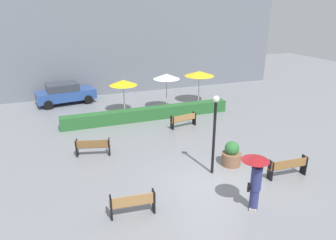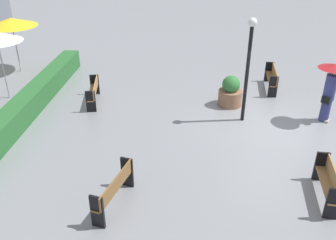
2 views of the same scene
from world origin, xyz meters
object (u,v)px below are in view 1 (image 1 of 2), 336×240
parked_car (65,93)px  patio_umbrella_yellow (123,83)px  pedestrian_with_umbrella (255,176)px  lamp_post (215,127)px  bench_near_left (133,203)px  bench_near_right (288,166)px  bench_back_row (184,120)px  patio_umbrella_yellow_far (199,74)px  bench_far_left (93,146)px  patio_umbrella_white (166,76)px  planter_pot (231,155)px

parked_car → patio_umbrella_yellow: bearing=-45.0°
pedestrian_with_umbrella → lamp_post: bearing=93.0°
bench_near_left → pedestrian_with_umbrella: (4.13, -1.11, 0.85)m
bench_near_left → bench_near_right: 6.83m
pedestrian_with_umbrella → bench_back_row: bearing=84.3°
bench_near_right → pedestrian_with_umbrella: 3.12m
bench_back_row → pedestrian_with_umbrella: bearing=-95.7°
parked_car → patio_umbrella_yellow_far: bearing=-19.3°
lamp_post → patio_umbrella_yellow_far: lamp_post is taller
bench_back_row → parked_car: (-6.42, 7.57, 0.33)m
bench_back_row → lamp_post: size_ratio=0.49×
pedestrian_with_umbrella → lamp_post: (-0.15, 2.77, 0.83)m
lamp_post → bench_far_left: bearing=143.3°
bench_far_left → lamp_post: 6.05m
lamp_post → patio_umbrella_yellow: lamp_post is taller
bench_near_left → patio_umbrella_yellow: size_ratio=0.71×
bench_near_left → bench_far_left: bench_far_left is taller
patio_umbrella_yellow_far → parked_car: 10.12m
parked_car → patio_umbrella_white: bearing=-32.2°
bench_back_row → bench_near_left: bench_near_left is taller
bench_far_left → bench_near_right: bearing=-33.2°
pedestrian_with_umbrella → patio_umbrella_yellow_far: 13.11m
bench_far_left → planter_pot: planter_pot is taller
planter_pot → parked_car: bearing=117.6°
pedestrian_with_umbrella → planter_pot: size_ratio=1.81×
bench_far_left → pedestrian_with_umbrella: bearing=-52.4°
pedestrian_with_umbrella → bench_near_left: bearing=165.0°
bench_far_left → patio_umbrella_white: patio_umbrella_white is taller
patio_umbrella_yellow → bench_back_row: bearing=-54.8°
bench_near_left → planter_pot: 5.53m
parked_car → pedestrian_with_umbrella: bearing=-70.5°
pedestrian_with_umbrella → planter_pot: 3.40m
bench_near_left → pedestrian_with_umbrella: size_ratio=0.78×
bench_near_right → parked_car: size_ratio=0.41×
bench_near_left → planter_pot: (5.15, 2.02, -0.01)m
pedestrian_with_umbrella → parked_car: bearing=109.5°
bench_back_row → patio_umbrella_yellow_far: size_ratio=0.71×
bench_near_right → planter_pot: (-1.67, 1.79, -0.02)m
planter_pot → bench_near_left: bearing=-158.6°
bench_near_right → planter_pot: size_ratio=1.56×
bench_near_right → patio_umbrella_yellow: bearing=113.2°
bench_back_row → bench_far_left: 5.97m
bench_back_row → patio_umbrella_yellow: bearing=125.2°
bench_near_right → lamp_post: 3.59m
bench_near_right → patio_umbrella_yellow: 11.86m
bench_near_left → patio_umbrella_white: patio_umbrella_white is taller
patio_umbrella_white → bench_back_row: bearing=-92.6°
lamp_post → patio_umbrella_white: lamp_post is taller
bench_back_row → bench_near_left: 8.68m
patio_umbrella_yellow → parked_car: bearing=135.0°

